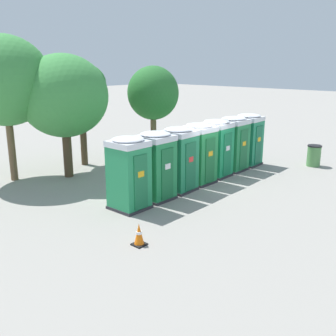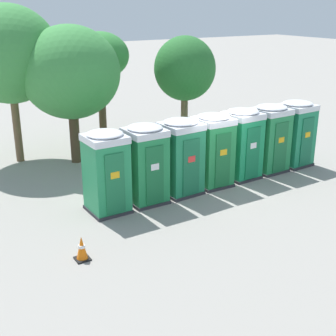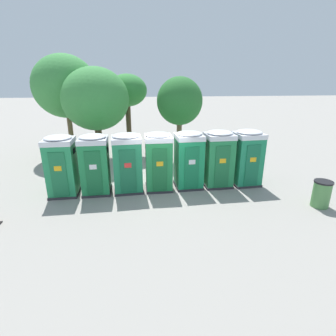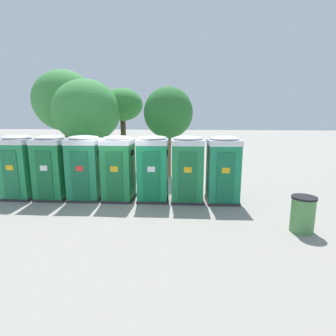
# 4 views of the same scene
# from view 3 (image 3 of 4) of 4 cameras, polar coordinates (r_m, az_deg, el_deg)

# --- Properties ---
(ground_plane) EXTENTS (120.00, 120.00, 0.00)m
(ground_plane) POSITION_cam_3_polar(r_m,az_deg,el_deg) (11.91, -2.04, -4.21)
(ground_plane) COLOR gray
(portapotty_0) EXTENTS (1.19, 1.22, 2.54)m
(portapotty_0) POSITION_cam_3_polar(r_m,az_deg,el_deg) (11.64, -22.14, 0.53)
(portapotty_0) COLOR #2D2D33
(portapotty_0) RESTS_ON ground
(portapotty_1) EXTENTS (1.20, 1.22, 2.54)m
(portapotty_1) POSITION_cam_3_polar(r_m,az_deg,el_deg) (11.38, -15.59, 0.84)
(portapotty_1) COLOR #2D2D33
(portapotty_1) RESTS_ON ground
(portapotty_2) EXTENTS (1.31, 1.28, 2.54)m
(portapotty_2) POSITION_cam_3_polar(r_m,az_deg,el_deg) (11.28, -8.83, 1.18)
(portapotty_2) COLOR #2D2D33
(portapotty_2) RESTS_ON ground
(portapotty_3) EXTENTS (1.16, 1.21, 2.54)m
(portapotty_3) POSITION_cam_3_polar(r_m,az_deg,el_deg) (11.35, -2.04, 1.50)
(portapotty_3) COLOR #2D2D33
(portapotty_3) RESTS_ON ground
(portapotty_4) EXTENTS (1.24, 1.26, 2.54)m
(portapotty_4) POSITION_cam_3_polar(r_m,az_deg,el_deg) (11.60, 4.53, 1.85)
(portapotty_4) COLOR #2D2D33
(portapotty_4) RESTS_ON ground
(portapotty_5) EXTENTS (1.27, 1.24, 2.54)m
(portapotty_5) POSITION_cam_3_polar(r_m,az_deg,el_deg) (11.94, 10.86, 2.06)
(portapotty_5) COLOR #2D2D33
(portapotty_5) RESTS_ON ground
(portapotty_6) EXTENTS (1.28, 1.28, 2.54)m
(portapotty_6) POSITION_cam_3_polar(r_m,az_deg,el_deg) (12.42, 16.76, 2.24)
(portapotty_6) COLOR #2D2D33
(portapotty_6) RESTS_ON ground
(street_tree_0) EXTENTS (3.77, 3.77, 5.32)m
(street_tree_0) POSITION_cam_3_polar(r_m,az_deg,el_deg) (15.86, -15.49, 14.19)
(street_tree_0) COLOR #4C3826
(street_tree_0) RESTS_ON ground
(street_tree_1) EXTENTS (2.43, 2.43, 4.95)m
(street_tree_1) POSITION_cam_3_polar(r_m,az_deg,el_deg) (16.92, -8.89, 16.15)
(street_tree_1) COLOR #4C3826
(street_tree_1) RESTS_ON ground
(street_tree_2) EXTENTS (3.78, 3.78, 6.06)m
(street_tree_2) POSITION_cam_3_polar(r_m,az_deg,el_deg) (17.47, -21.46, 16.15)
(street_tree_2) COLOR brown
(street_tree_2) RESTS_ON ground
(street_tree_3) EXTENTS (2.57, 2.57, 4.79)m
(street_tree_3) POSITION_cam_3_polar(r_m,az_deg,el_deg) (15.22, 2.54, 14.24)
(street_tree_3) COLOR brown
(street_tree_3) RESTS_ON ground
(trash_can) EXTENTS (0.68, 0.68, 1.04)m
(trash_can) POSITION_cam_3_polar(r_m,az_deg,el_deg) (11.58, 30.41, -4.86)
(trash_can) COLOR #518C4C
(trash_can) RESTS_ON ground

